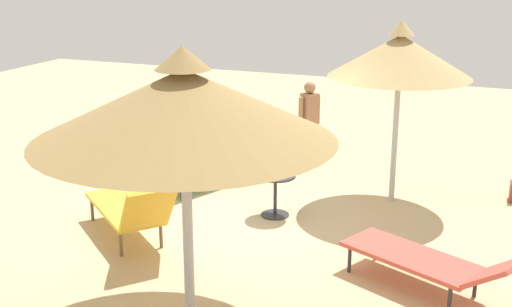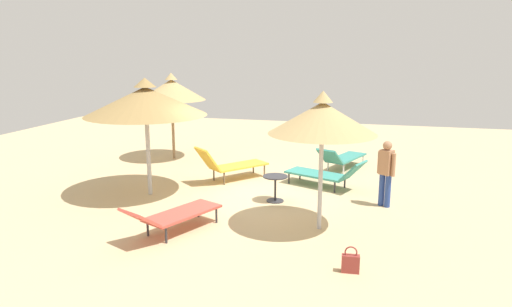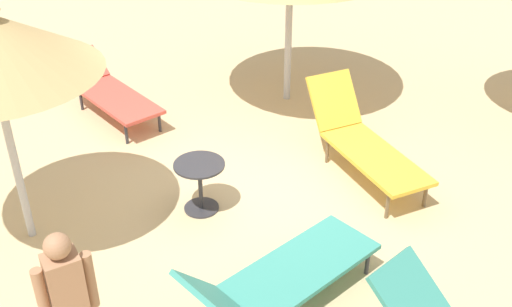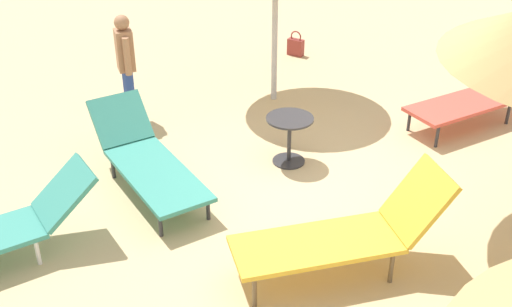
{
  "view_description": "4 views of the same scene",
  "coord_description": "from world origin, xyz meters",
  "px_view_note": "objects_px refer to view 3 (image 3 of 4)",
  "views": [
    {
      "loc": [
        3.34,
        -7.67,
        3.64
      ],
      "look_at": [
        0.09,
        0.54,
        1.0
      ],
      "focal_mm": 47.15,
      "sensor_mm": 36.0,
      "label": 1
    },
    {
      "loc": [
        10.46,
        2.98,
        3.49
      ],
      "look_at": [
        -0.11,
        0.28,
        1.04
      ],
      "focal_mm": 32.66,
      "sensor_mm": 36.0,
      "label": 2
    },
    {
      "loc": [
        -2.74,
        5.79,
        4.26
      ],
      "look_at": [
        -0.5,
        0.97,
        1.02
      ],
      "focal_mm": 43.04,
      "sensor_mm": 36.0,
      "label": 3
    },
    {
      "loc": [
        -5.46,
        -2.72,
        3.98
      ],
      "look_at": [
        -0.76,
        0.61,
        0.67
      ],
      "focal_mm": 43.76,
      "sensor_mm": 36.0,
      "label": 4
    }
  ],
  "objects_px": {
    "person_standing_far_right": "(70,303)",
    "lounge_chair_far_left": "(362,139)",
    "lounge_chair_front": "(280,276)",
    "side_table_round": "(200,178)",
    "lounge_chair_near_right": "(108,90)"
  },
  "relations": [
    {
      "from": "lounge_chair_far_left",
      "to": "side_table_round",
      "type": "distance_m",
      "value": 2.11
    },
    {
      "from": "lounge_chair_front",
      "to": "lounge_chair_far_left",
      "type": "bearing_deg",
      "value": -90.02
    },
    {
      "from": "lounge_chair_near_right",
      "to": "lounge_chair_far_left",
      "type": "bearing_deg",
      "value": -179.32
    },
    {
      "from": "lounge_chair_near_right",
      "to": "lounge_chair_far_left",
      "type": "xyz_separation_m",
      "value": [
        -3.81,
        -0.05,
        0.08
      ]
    },
    {
      "from": "person_standing_far_right",
      "to": "side_table_round",
      "type": "relative_size",
      "value": 2.45
    },
    {
      "from": "lounge_chair_far_left",
      "to": "person_standing_far_right",
      "type": "bearing_deg",
      "value": 74.04
    },
    {
      "from": "lounge_chair_front",
      "to": "side_table_round",
      "type": "height_order",
      "value": "lounge_chair_front"
    },
    {
      "from": "lounge_chair_far_left",
      "to": "side_table_round",
      "type": "xyz_separation_m",
      "value": [
        1.42,
        1.55,
        -0.04
      ]
    },
    {
      "from": "lounge_chair_near_right",
      "to": "person_standing_far_right",
      "type": "xyz_separation_m",
      "value": [
        -2.66,
        3.98,
        0.46
      ]
    },
    {
      "from": "lounge_chair_front",
      "to": "side_table_round",
      "type": "relative_size",
      "value": 3.51
    },
    {
      "from": "lounge_chair_front",
      "to": "side_table_round",
      "type": "distance_m",
      "value": 1.76
    },
    {
      "from": "lounge_chair_front",
      "to": "person_standing_far_right",
      "type": "height_order",
      "value": "person_standing_far_right"
    },
    {
      "from": "person_standing_far_right",
      "to": "lounge_chair_far_left",
      "type": "bearing_deg",
      "value": -105.96
    },
    {
      "from": "lounge_chair_front",
      "to": "lounge_chair_near_right",
      "type": "height_order",
      "value": "lounge_chair_front"
    },
    {
      "from": "lounge_chair_front",
      "to": "lounge_chair_near_right",
      "type": "relative_size",
      "value": 1.01
    }
  ]
}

